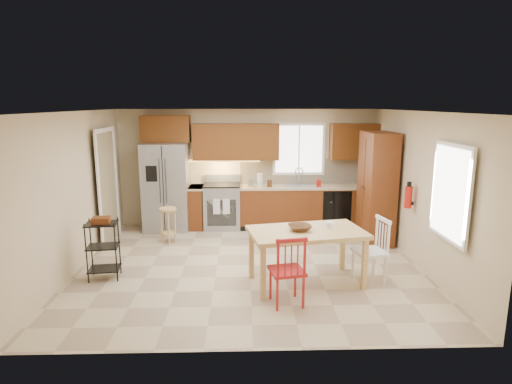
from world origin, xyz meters
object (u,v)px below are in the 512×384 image
Objects in this scene: range_stove at (222,207)px; fire_extinguisher at (408,197)px; pantry at (377,188)px; chair_white at (369,250)px; soap_bottle at (319,182)px; chair_red at (287,269)px; table_bowl at (300,231)px; utility_cart at (103,250)px; bar_stool at (168,225)px; dining_table at (306,258)px; table_jar at (330,226)px; refrigerator at (167,187)px.

fire_extinguisher is at bearing -32.62° from range_stove.
fire_extinguisher is (0.20, -1.05, 0.05)m from pantry.
fire_extinguisher is at bearing -56.23° from chair_white.
chair_white is (-0.86, -0.85, -0.62)m from fire_extinguisher.
fire_extinguisher is at bearing -59.47° from soap_bottle.
fire_extinguisher is 2.73m from chair_red.
soap_bottle is 0.57× the size of table_bowl.
soap_bottle reaches higher than table_bowl.
pantry is at bearing -29.93° from chair_white.
utility_cart is at bearing -172.73° from fire_extinguisher.
range_stove is at bearing 28.14° from chair_white.
bar_stool is (-3.01, -0.89, -0.66)m from soap_bottle.
utility_cart is (-3.04, 0.28, 0.06)m from dining_table.
range_stove is 0.56× the size of dining_table.
fire_extinguisher reaches higher than chair_white.
pantry is at bearing 48.61° from table_bowl.
range_stove is at bearing 95.19° from chair_red.
bar_stool is at bearing 61.19° from utility_cart.
dining_table is at bearing -64.98° from range_stove.
dining_table is 0.95m from chair_white.
bar_stool is at bearing 49.30° from chair_white.
soap_bottle is 2.95m from table_bowl.
utility_cart is at bearing 177.06° from table_jar.
soap_bottle is 2.86m from chair_white.
range_stove is 1.35× the size of bar_stool.
chair_red reaches higher than dining_table.
dining_table is 4.94× the size of table_bowl.
fire_extinguisher is at bearing 28.63° from table_jar.
bar_stool is at bearing 145.62° from table_jar.
refrigerator is at bearing 72.09° from utility_cart.
pantry is 2.17× the size of chair_red.
chair_white is at bearing -39.12° from refrigerator.
chair_red is 1.48m from chair_white.
pantry reaches higher than table_jar.
table_bowl is at bearing -49.93° from refrigerator.
utility_cart reaches higher than table_bowl.
pantry is (2.98, -0.99, 0.59)m from range_stove.
chair_red is (-1.01, -3.50, -0.51)m from soap_bottle.
refrigerator is 0.87× the size of pantry.
chair_white reaches higher than utility_cart.
pantry is (4.13, -0.93, 0.14)m from refrigerator.
soap_bottle is (2.03, -0.08, 0.54)m from range_stove.
bar_stool is at bearing -135.28° from range_stove.
chair_white is (1.30, 0.70, 0.00)m from chair_red.
dining_table is (-1.61, -1.95, -0.65)m from pantry.
fire_extinguisher reaches higher than table_jar.
chair_white is 3.81m from bar_stool.
refrigerator is 2.68m from utility_cart.
chair_white is (2.32, -2.88, 0.02)m from range_stove.
chair_white is (0.95, 0.05, 0.08)m from dining_table.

